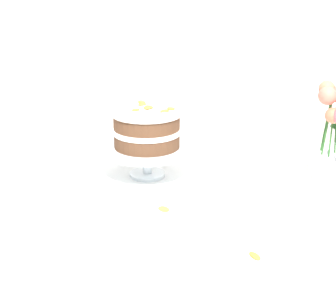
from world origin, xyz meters
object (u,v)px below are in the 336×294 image
Objects in this scene: layer_cake at (147,128)px; cake_stand at (147,152)px; dining_table at (182,221)px; flower_vase at (331,140)px.

cake_stand is at bearing -144.22° from layer_cake.
dining_table is 0.30m from layer_cake.
flower_vase is (0.54, -0.03, -0.01)m from layer_cake.
dining_table is 6.65× the size of layer_cake.
cake_stand is 0.92× the size of flower_vase.
dining_table is 4.42× the size of flower_vase.
layer_cake is at bearing 137.68° from dining_table.
cake_stand is 0.54m from flower_vase.
cake_stand is 1.38× the size of layer_cake.
layer_cake reaches higher than dining_table.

